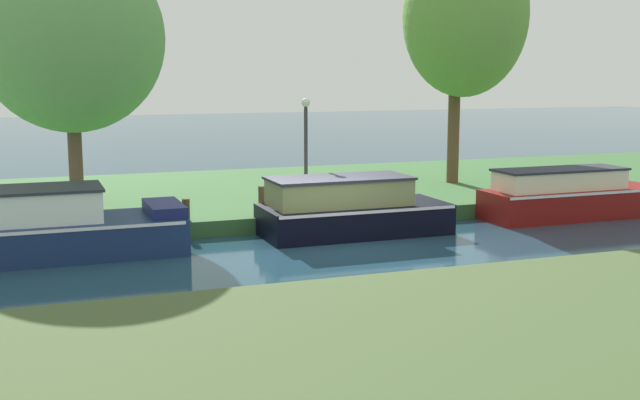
{
  "coord_description": "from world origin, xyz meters",
  "views": [
    {
      "loc": [
        -6.57,
        -16.62,
        3.94
      ],
      "look_at": [
        0.04,
        1.2,
        0.9
      ],
      "focal_mm": 44.89,
      "sensor_mm": 36.0,
      "label": 1
    }
  ],
  "objects": [
    {
      "name": "lamp_post",
      "position": [
        0.59,
        3.79,
        2.2
      ],
      "size": [
        0.24,
        0.24,
        2.86
      ],
      "color": "#333338",
      "rests_on": "riverbank_far"
    },
    {
      "name": "maroon_cruiser",
      "position": [
        7.31,
        1.2,
        0.6
      ],
      "size": [
        5.17,
        1.57,
        1.38
      ],
      "color": "maroon",
      "rests_on": "ground_plane"
    },
    {
      "name": "black_narrowboat",
      "position": [
        0.81,
        1.2,
        0.63
      ],
      "size": [
        4.58,
        1.97,
        1.44
      ],
      "color": "black",
      "rests_on": "ground_plane"
    },
    {
      "name": "willow_tree_centre",
      "position": [
        6.45,
        5.59,
        5.67
      ],
      "size": [
        3.75,
        4.29,
        7.82
      ],
      "color": "brown",
      "rests_on": "riverbank_far"
    },
    {
      "name": "riverbank_far",
      "position": [
        0.0,
        7.0,
        0.2
      ],
      "size": [
        72.0,
        10.0,
        0.4
      ],
      "primitive_type": "cube",
      "color": "#376332",
      "rests_on": "ground_plane"
    },
    {
      "name": "ground_plane",
      "position": [
        0.0,
        0.0,
        0.0
      ],
      "size": [
        120.0,
        120.0,
        0.0
      ],
      "primitive_type": "plane",
      "color": "#1F3F51"
    },
    {
      "name": "riverbank_near",
      "position": [
        0.0,
        -9.0,
        0.2
      ],
      "size": [
        72.0,
        10.0,
        0.4
      ],
      "primitive_type": "cube",
      "color": "#425630",
      "rests_on": "ground_plane"
    },
    {
      "name": "willow_tree_left",
      "position": [
        -5.27,
        5.65,
        4.84
      ],
      "size": [
        4.9,
        3.94,
        6.95
      ],
      "color": "brown",
      "rests_on": "riverbank_far"
    },
    {
      "name": "mooring_post_near",
      "position": [
        -2.99,
        2.32,
        0.67
      ],
      "size": [
        0.19,
        0.19,
        0.53
      ],
      "primitive_type": "cylinder",
      "color": "#4D3B23",
      "rests_on": "riverbank_far"
    },
    {
      "name": "mooring_post_far",
      "position": [
        -1.09,
        2.32,
        0.77
      ],
      "size": [
        0.17,
        0.17,
        0.74
      ],
      "primitive_type": "cylinder",
      "color": "#4A3A27",
      "rests_on": "riverbank_far"
    }
  ]
}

